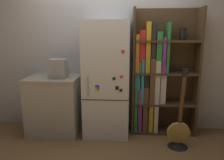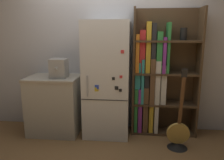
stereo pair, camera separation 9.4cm
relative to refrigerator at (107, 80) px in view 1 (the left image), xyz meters
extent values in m
plane|color=olive|center=(0.00, -0.16, -0.88)|extent=(16.00, 16.00, 0.00)
cube|color=silver|center=(0.00, 0.31, 0.42)|extent=(8.00, 0.05, 2.60)
cube|color=white|center=(0.00, 0.00, 0.00)|extent=(0.68, 0.57, 1.76)
cube|color=#333333|center=(0.00, -0.29, -0.24)|extent=(0.67, 0.01, 0.01)
cube|color=#B2B2B7|center=(-0.24, -0.30, -0.04)|extent=(0.02, 0.02, 0.30)
cube|color=yellow|center=(-0.11, -0.29, -0.08)|extent=(0.06, 0.02, 0.06)
cube|color=blue|center=(-0.11, -0.29, -0.05)|extent=(0.06, 0.02, 0.06)
cube|color=black|center=(0.23, -0.29, -0.09)|extent=(0.04, 0.01, 0.04)
cube|color=red|center=(0.25, -0.29, 0.45)|extent=(0.04, 0.02, 0.04)
cube|color=black|center=(0.13, -0.29, 0.08)|extent=(0.04, 0.01, 0.04)
cube|color=red|center=(0.24, -0.29, 0.11)|extent=(0.04, 0.02, 0.04)
cube|color=black|center=(0.17, -0.29, -0.05)|extent=(0.05, 0.02, 0.05)
cube|color=#4C3823|center=(0.41, 0.12, 0.09)|extent=(0.03, 0.33, 1.95)
cube|color=#4C3823|center=(1.38, 0.12, 0.09)|extent=(0.03, 0.33, 1.95)
cube|color=#4C3823|center=(0.89, 0.27, 0.09)|extent=(1.00, 0.03, 1.95)
cube|color=#4C3823|center=(0.89, 0.12, -0.86)|extent=(0.94, 0.30, 0.03)
cube|color=#4C3823|center=(0.89, 0.12, -0.39)|extent=(0.94, 0.30, 0.03)
cube|color=#4C3823|center=(0.89, 0.12, 0.09)|extent=(0.94, 0.30, 0.03)
cube|color=#4C3823|center=(0.89, 0.12, 0.58)|extent=(0.94, 0.30, 0.03)
cube|color=#338C3F|center=(0.46, 0.12, -0.50)|extent=(0.05, 0.27, 0.71)
cube|color=purple|center=(0.52, 0.12, -0.50)|extent=(0.06, 0.28, 0.71)
cube|color=brown|center=(0.61, 0.13, -0.49)|extent=(0.08, 0.26, 0.73)
cube|color=gold|center=(0.70, 0.12, -0.46)|extent=(0.07, 0.25, 0.78)
cube|color=silver|center=(0.78, 0.11, -0.49)|extent=(0.06, 0.27, 0.72)
cube|color=teal|center=(0.47, 0.13, -0.06)|extent=(0.08, 0.24, 0.64)
cube|color=teal|center=(0.55, 0.12, -0.03)|extent=(0.04, 0.29, 0.69)
cube|color=#262628|center=(0.61, 0.13, -0.02)|extent=(0.07, 0.24, 0.71)
cube|color=brown|center=(0.70, 0.11, -0.03)|extent=(0.07, 0.28, 0.70)
cube|color=silver|center=(0.77, 0.12, -0.04)|extent=(0.08, 0.26, 0.67)
cube|color=silver|center=(0.87, 0.12, -0.08)|extent=(0.08, 0.24, 0.60)
cube|color=orange|center=(0.46, 0.11, 0.40)|extent=(0.05, 0.25, 0.58)
cube|color=red|center=(0.53, 0.12, 0.43)|extent=(0.08, 0.22, 0.64)
cube|color=gold|center=(0.62, 0.12, 0.49)|extent=(0.07, 0.23, 0.75)
cube|color=#262628|center=(0.69, 0.13, 0.48)|extent=(0.06, 0.28, 0.73)
cube|color=#338C3F|center=(0.78, 0.12, 0.42)|extent=(0.08, 0.26, 0.61)
cube|color=purple|center=(0.85, 0.11, 0.38)|extent=(0.05, 0.28, 0.53)
cube|color=#338C3F|center=(0.91, 0.11, 0.48)|extent=(0.04, 0.24, 0.74)
cylinder|color=black|center=(1.13, 0.12, 0.69)|extent=(0.10, 0.10, 0.18)
cube|color=#BCB7A8|center=(-0.84, -0.02, -0.44)|extent=(0.78, 0.60, 0.87)
cube|color=#B2A893|center=(-0.84, -0.02, 0.01)|extent=(0.80, 0.62, 0.04)
cube|color=#A5A39E|center=(-0.72, -0.08, 0.18)|extent=(0.24, 0.23, 0.29)
cylinder|color=#A5A39E|center=(-0.72, -0.22, 0.19)|extent=(0.04, 0.06, 0.04)
cone|color=black|center=(1.04, -0.36, -0.85)|extent=(0.28, 0.28, 0.06)
cylinder|color=gold|center=(1.04, -0.36, -0.66)|extent=(0.31, 0.09, 0.32)
cube|color=brown|center=(1.04, -0.43, -0.17)|extent=(0.04, 0.11, 0.66)
cube|color=black|center=(1.04, -0.49, 0.21)|extent=(0.07, 0.04, 0.11)
camera|label=1|loc=(0.31, -3.25, 0.71)|focal=35.00mm
camera|label=2|loc=(0.41, -3.24, 0.71)|focal=35.00mm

